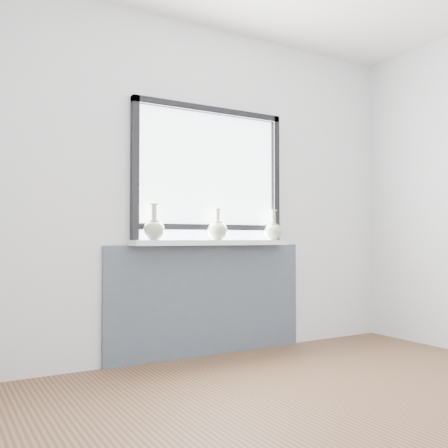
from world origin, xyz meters
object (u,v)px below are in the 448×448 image
windowsill (214,243)px  vase_a (154,228)px  vase_b (217,230)px  vase_c (273,230)px

windowsill → vase_a: bearing=-178.2°
vase_a → vase_b: 0.53m
vase_a → vase_b: bearing=1.1°
vase_c → vase_b: bearing=179.3°
windowsill → vase_b: size_ratio=5.40×
windowsill → vase_a: (-0.50, -0.02, 0.10)m
vase_a → vase_c: 1.06m
vase_b → vase_c: bearing=-0.7°
windowsill → vase_a: size_ratio=5.01×
vase_a → vase_b: vase_a is taller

